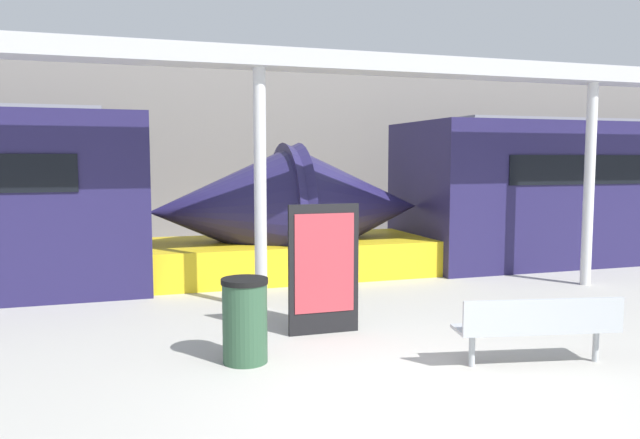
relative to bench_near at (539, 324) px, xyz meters
name	(u,v)px	position (x,y,z in m)	size (l,w,h in m)	color
ground_plane	(416,404)	(-1.78, -0.56, -0.48)	(60.00, 60.00, 0.00)	#B2AFA8
station_wall	(226,152)	(-1.78, 10.32, 2.02)	(56.00, 0.20, 5.00)	gray
bench_near	(539,324)	(0.00, 0.00, 0.00)	(1.89, 0.78, 0.79)	#ADB2B7
trash_bin	(245,320)	(-3.09, 1.14, 0.01)	(0.53, 0.53, 0.97)	#2D5138
poster_board	(324,269)	(-1.87, 1.99, 0.39)	(0.96, 0.07, 1.72)	black
support_column_near	(260,190)	(-2.36, 3.58, 1.36)	(0.19, 0.19, 3.67)	silver
support_column_far	(589,185)	(3.74, 3.58, 1.36)	(0.19, 0.19, 3.67)	silver
canopy_beam	(259,58)	(-2.36, 3.58, 3.33)	(28.00, 0.60, 0.28)	#B7B7BC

